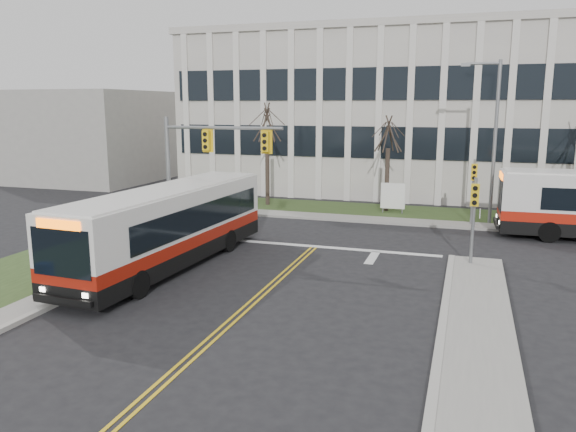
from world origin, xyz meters
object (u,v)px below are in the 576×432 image
(bus_main, at_px, (169,228))
(streetlight, at_px, (492,134))
(newspaper_box_red, at_px, (79,267))
(directory_sign, at_px, (393,196))

(bus_main, bearing_deg, streetlight, 48.53)
(bus_main, height_order, newspaper_box_red, bus_main)
(streetlight, distance_m, bus_main, 18.85)
(streetlight, relative_size, bus_main, 0.75)
(streetlight, height_order, bus_main, streetlight)
(streetlight, xyz_separation_m, bus_main, (-13.03, -13.16, -3.55))
(directory_sign, distance_m, newspaper_box_red, 19.88)
(streetlight, bearing_deg, newspaper_box_red, -134.44)
(directory_sign, height_order, bus_main, bus_main)
(streetlight, bearing_deg, directory_sign, 166.77)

